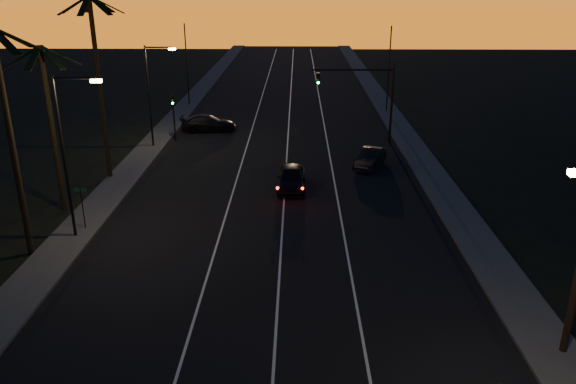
{
  "coord_description": "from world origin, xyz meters",
  "views": [
    {
      "loc": [
        1.32,
        -8.15,
        13.52
      ],
      "look_at": [
        0.86,
        19.31,
        3.06
      ],
      "focal_mm": 35.0,
      "sensor_mm": 36.0,
      "label": 1
    }
  ],
  "objects_px": {
    "signal_mast": "(365,88)",
    "lead_car": "(291,178)",
    "right_car": "(370,158)",
    "cross_car": "(208,123)"
  },
  "relations": [
    {
      "from": "right_car",
      "to": "cross_car",
      "type": "distance_m",
      "value": 17.49
    },
    {
      "from": "lead_car",
      "to": "right_car",
      "type": "xyz_separation_m",
      "value": [
        5.97,
        4.91,
        -0.1
      ]
    },
    {
      "from": "signal_mast",
      "to": "lead_car",
      "type": "relative_size",
      "value": 1.35
    },
    {
      "from": "right_car",
      "to": "cross_car",
      "type": "relative_size",
      "value": 0.84
    },
    {
      "from": "lead_car",
      "to": "right_car",
      "type": "relative_size",
      "value": 1.17
    },
    {
      "from": "signal_mast",
      "to": "cross_car",
      "type": "height_order",
      "value": "signal_mast"
    },
    {
      "from": "cross_car",
      "to": "right_car",
      "type": "bearing_deg",
      "value": -36.99
    },
    {
      "from": "signal_mast",
      "to": "lead_car",
      "type": "xyz_separation_m",
      "value": [
        -6.18,
        -11.98,
        -3.98
      ]
    },
    {
      "from": "lead_car",
      "to": "cross_car",
      "type": "bearing_deg",
      "value": 117.41
    },
    {
      "from": "signal_mast",
      "to": "cross_car",
      "type": "xyz_separation_m",
      "value": [
        -14.19,
        3.46,
        -4.02
      ]
    }
  ]
}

